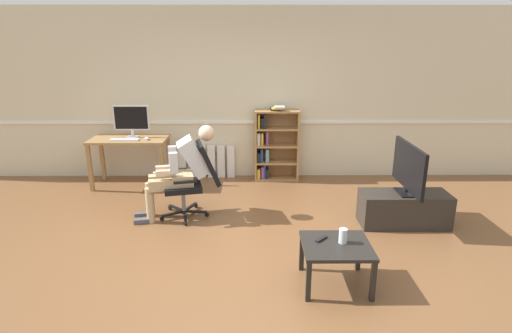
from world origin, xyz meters
The scene contains 15 objects.
ground_plane centered at (0.00, 0.00, 0.00)m, with size 18.00×18.00×0.00m, color brown.
back_wall centered at (0.00, 2.65, 1.35)m, with size 12.00×0.13×2.70m.
computer_desk centered at (-1.79, 2.15, 0.64)m, with size 1.16×0.61×0.76m.
imac_monitor centered at (-1.75, 2.23, 1.04)m, with size 0.54×0.14×0.49m.
keyboard centered at (-1.81, 2.01, 0.77)m, with size 0.43×0.12×0.02m, color silver.
computer_mouse centered at (-1.49, 2.03, 0.77)m, with size 0.06×0.10×0.03m, color white.
bookshelf centered at (0.44, 2.44, 0.57)m, with size 0.71×0.29×1.21m.
radiator centered at (-0.65, 2.54, 0.27)m, with size 0.93×0.08×0.53m.
office_chair centered at (-0.64, 0.97, 0.52)m, with size 0.80×0.64×0.97m.
person_seated centered at (-0.80, 0.93, 0.64)m, with size 1.06×0.53×1.19m.
tv_stand centered at (1.97, 0.66, 0.21)m, with size 1.07×0.43×0.41m.
tv_screen centered at (1.98, 0.66, 0.73)m, with size 0.20×0.94×0.61m.
coffee_table centered at (0.88, -0.64, 0.36)m, with size 0.62×0.58×0.42m.
drinking_glass centered at (0.94, -0.61, 0.49)m, with size 0.08×0.08×0.14m, color silver.
spare_remote centered at (0.75, -0.56, 0.42)m, with size 0.04×0.15×0.02m, color black.
Camera 1 is at (0.11, -4.04, 2.21)m, focal length 29.06 mm.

